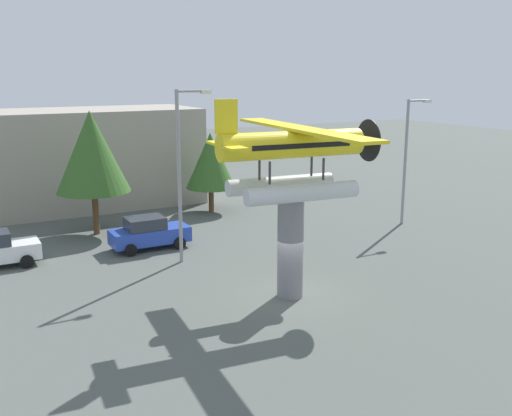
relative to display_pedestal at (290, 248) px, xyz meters
The scene contains 9 objects.
ground_plane 2.17m from the display_pedestal, ahead, with size 140.00×140.00×0.00m, color #515651.
display_pedestal is the anchor object (origin of this frame).
floatplane_monument 3.85m from the display_pedestal, ahead, with size 7.00×10.46×4.00m.
car_mid_blue 10.12m from the display_pedestal, 107.41° to the left, with size 4.20×2.02×1.76m.
streetlight_primary 7.46m from the display_pedestal, 107.86° to the left, with size 1.84×0.28×8.55m.
streetlight_secondary 14.89m from the display_pedestal, 28.65° to the left, with size 1.84×0.28×7.74m.
storefront_building 22.24m from the display_pedestal, 97.83° to the left, with size 14.85×7.20×6.80m, color #9E9384.
tree_east 14.95m from the display_pedestal, 108.96° to the left, with size 4.23×4.23×7.23m.
tree_center_back 16.26m from the display_pedestal, 77.45° to the left, with size 3.36×3.36×5.39m.
Camera 1 is at (-12.51, -19.86, 9.36)m, focal length 41.02 mm.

